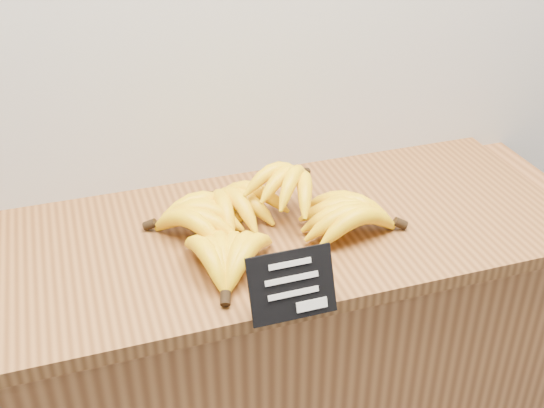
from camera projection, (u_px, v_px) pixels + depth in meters
The scene contains 4 objects.
counter at pixel (266, 390), 1.69m from camera, with size 1.51×0.50×0.90m, color #975E31.
counter_top at pixel (265, 234), 1.45m from camera, with size 1.32×0.54×0.03m, color brown.
chalkboard_sign at pixel (292, 285), 1.18m from camera, with size 0.15×0.01×0.12m, color black.
banana_pile at pixel (262, 217), 1.40m from camera, with size 0.52×0.39×0.11m.
Camera 1 is at (-0.22, 1.60, 1.72)m, focal length 45.00 mm.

